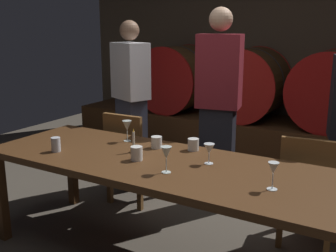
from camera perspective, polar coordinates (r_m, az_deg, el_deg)
name	(u,v)px	position (r m, az deg, el deg)	size (l,w,h in m)	color
back_wall	(300,50)	(5.55, 18.09, 10.17)	(6.37, 0.24, 2.70)	brown
barrel_shelf	(283,142)	(5.20, 15.82, -2.24)	(5.74, 0.90, 0.50)	#4C2D16
wine_barrel_far_left	(177,79)	(5.62, 1.25, 6.69)	(0.90, 0.79, 0.90)	brown
wine_barrel_center_left	(249,84)	(5.19, 11.26, 5.83)	(0.90, 0.79, 0.90)	#513319
wine_barrel_center_right	(332,90)	(4.96, 22.08, 4.71)	(0.90, 0.79, 0.90)	brown
dining_table	(166,171)	(2.79, -0.32, -6.30)	(2.68, 0.90, 0.75)	#4C2D16
chair_left	(130,154)	(3.81, -5.42, -3.89)	(0.41, 0.41, 0.88)	brown
chair_right	(308,186)	(3.22, 19.07, -8.01)	(0.45, 0.45, 0.88)	brown
guest_left	(131,105)	(4.14, -5.22, 3.02)	(0.44, 0.37, 1.70)	#33384C
guest_center	(218,108)	(3.66, 7.08, 2.47)	(0.42, 0.31, 1.81)	black
candle_center	(134,146)	(2.97, -4.85, -2.82)	(0.05, 0.05, 0.18)	olive
wine_glass_far_left	(127,126)	(3.25, -5.78, -0.03)	(0.07, 0.07, 0.17)	silver
wine_glass_center_left	(166,154)	(2.54, -0.25, -3.90)	(0.07, 0.07, 0.17)	silver
wine_glass_center_right	(209,149)	(2.72, 5.81, -3.30)	(0.07, 0.07, 0.14)	white
wine_glass_far_right	(273,169)	(2.36, 14.59, -5.93)	(0.06, 0.06, 0.16)	white
cup_far_left	(56,144)	(3.09, -15.49, -2.52)	(0.07, 0.07, 0.11)	silver
cup_center_left	(157,142)	(3.07, -1.63, -2.30)	(0.08, 0.08, 0.09)	white
cup_center_right	(137,153)	(2.80, -4.43, -3.85)	(0.08, 0.08, 0.10)	white
cup_far_right	(193,144)	(3.02, 3.58, -2.60)	(0.08, 0.08, 0.09)	white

